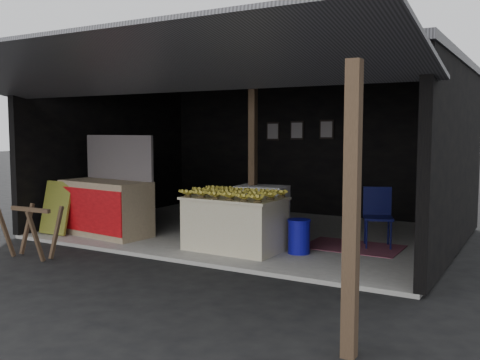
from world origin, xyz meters
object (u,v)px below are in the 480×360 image
Objects in this scene: banana_table at (234,223)px; water_barrel at (299,237)px; white_crate at (262,213)px; plastic_chair at (378,211)px; neighbor_stall at (106,205)px; sawhorse at (31,226)px.

banana_table reaches higher than water_barrel.
plastic_chair reaches higher than white_crate.
water_barrel is at bearing 18.03° from banana_table.
plastic_chair is (4.47, 1.50, 0.03)m from neighbor_stall.
neighbor_stall is (-2.61, -1.01, 0.07)m from white_crate.
white_crate is 2.80m from neighbor_stall.
water_barrel is 0.51× the size of plastic_chair.
sawhorse is at bearing -163.94° from plastic_chair.
plastic_chair is (1.85, 1.41, 0.14)m from banana_table.
water_barrel is at bearing 30.03° from sawhorse.
banana_table is at bearing -163.26° from plastic_chair.
water_barrel is (0.97, -0.63, -0.22)m from white_crate.
white_crate is at bearing 46.45° from sawhorse.
water_barrel is (3.45, 2.10, -0.19)m from sawhorse.
plastic_chair is (1.85, 0.49, 0.10)m from white_crate.
banana_table is at bearing -163.24° from water_barrel.
water_barrel is 1.46m from plastic_chair.
water_barrel is (3.58, 0.38, -0.29)m from neighbor_stall.
white_crate is 0.51× the size of neighbor_stall.
neighbor_stall is 4.71m from plastic_chair.
banana_table is 0.85× the size of neighbor_stall.
banana_table is 0.92m from white_crate.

